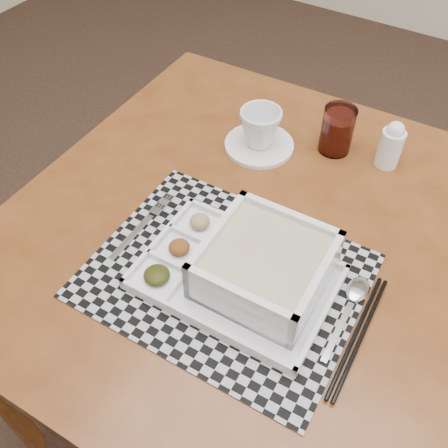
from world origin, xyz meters
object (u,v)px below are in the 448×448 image
Objects in this scene: serving_tray at (256,269)px; cup at (260,128)px; juice_glass at (337,131)px; dining_table at (261,254)px; creamer_bottle at (391,145)px.

cup is at bearing 117.91° from serving_tray.
cup is 0.16m from juice_glass.
dining_table is at bearing -52.87° from cup.
juice_glass reaches higher than cup.
dining_table is 0.16m from serving_tray.
cup is at bearing -160.06° from creamer_bottle.
juice_glass is (-0.03, 0.40, 0.01)m from serving_tray.
dining_table is 2.95× the size of serving_tray.
cup is (-0.17, 0.32, 0.01)m from serving_tray.
juice_glass is (0.14, 0.08, -0.00)m from cup.
serving_tray is at bearing -101.61° from creamer_bottle.
cup is 0.87× the size of juice_glass.
creamer_bottle is at bearing 26.34° from cup.
cup is at bearing -150.85° from juice_glass.
cup is 0.27m from creamer_bottle.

